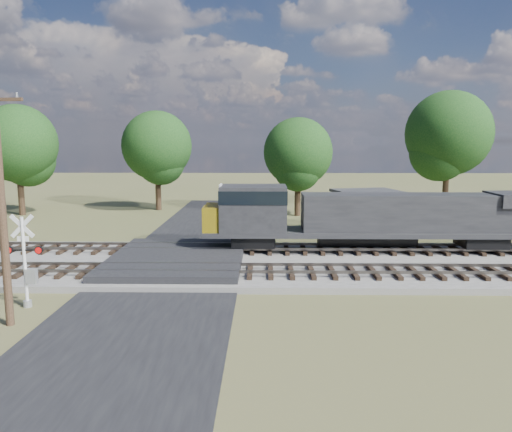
{
  "coord_description": "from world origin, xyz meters",
  "views": [
    {
      "loc": [
        4.67,
        -25.65,
        6.68
      ],
      "look_at": [
        4.22,
        2.0,
        2.52
      ],
      "focal_mm": 35.0,
      "sensor_mm": 36.0,
      "label": 1
    }
  ],
  "objects_px": {
    "crossing_signal_far": "(265,219)",
    "equipment_shed": "(369,211)",
    "utility_pole": "(1,201)",
    "crossing_signal_near": "(27,269)"
  },
  "relations": [
    {
      "from": "utility_pole",
      "to": "equipment_shed",
      "type": "bearing_deg",
      "value": 54.14
    },
    {
      "from": "utility_pole",
      "to": "crossing_signal_far",
      "type": "bearing_deg",
      "value": 64.79
    },
    {
      "from": "crossing_signal_far",
      "to": "equipment_shed",
      "type": "height_order",
      "value": "crossing_signal_far"
    },
    {
      "from": "crossing_signal_near",
      "to": "equipment_shed",
      "type": "distance_m",
      "value": 24.21
    },
    {
      "from": "utility_pole",
      "to": "equipment_shed",
      "type": "height_order",
      "value": "utility_pole"
    },
    {
      "from": "utility_pole",
      "to": "equipment_shed",
      "type": "distance_m",
      "value": 25.68
    },
    {
      "from": "crossing_signal_near",
      "to": "utility_pole",
      "type": "xyz_separation_m",
      "value": [
        0.23,
        -2.0,
        3.0
      ]
    },
    {
      "from": "crossing_signal_near",
      "to": "utility_pole",
      "type": "bearing_deg",
      "value": -84.35
    },
    {
      "from": "crossing_signal_far",
      "to": "utility_pole",
      "type": "distance_m",
      "value": 18.34
    },
    {
      "from": "crossing_signal_near",
      "to": "equipment_shed",
      "type": "xyz_separation_m",
      "value": [
        17.21,
        17.03,
        -0.02
      ]
    }
  ]
}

